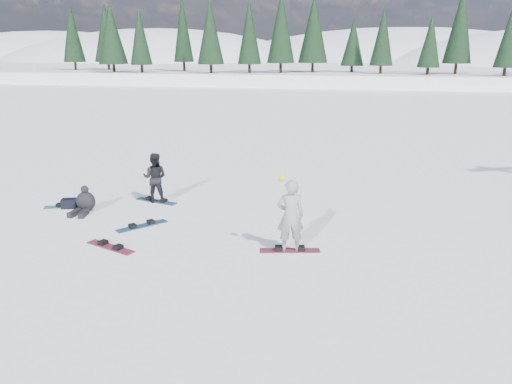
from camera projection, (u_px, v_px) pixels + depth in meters
The scene contains 11 objects.
ground at pixel (233, 229), 13.91m from camera, with size 420.00×420.00×0.00m, color white.
alpine_backdrop at pixel (317, 95), 198.13m from camera, with size 412.50×227.00×53.20m.
snowboarder_woman at pixel (290, 216), 12.14m from camera, with size 0.76×0.60×2.00m.
snowboarder_man at pixel (155, 178), 16.11m from camera, with size 0.79×0.62×1.63m, color black.
seated_rider at pixel (85, 202), 15.25m from camera, with size 0.61×0.98×0.83m.
gear_bag at pixel (69, 203), 15.67m from camera, with size 0.45×0.30×0.30m, color black.
snowboard_woman at pixel (290, 251), 12.40m from camera, with size 1.50×0.28×0.03m, color maroon.
snowboard_man at pixel (156, 201), 16.34m from camera, with size 1.50×0.28×0.03m, color #185285.
snowboard_loose_b at pixel (111, 247), 12.61m from camera, with size 1.50×0.28×0.03m, color #9A213D.
snowboard_loose_c at pixel (69, 206), 15.80m from camera, with size 1.50×0.28×0.03m, color teal.
snowboard_loose_a at pixel (142, 226), 14.09m from camera, with size 1.50×0.28×0.03m, color #16517D.
Camera 1 is at (3.13, -12.69, 4.91)m, focal length 35.00 mm.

